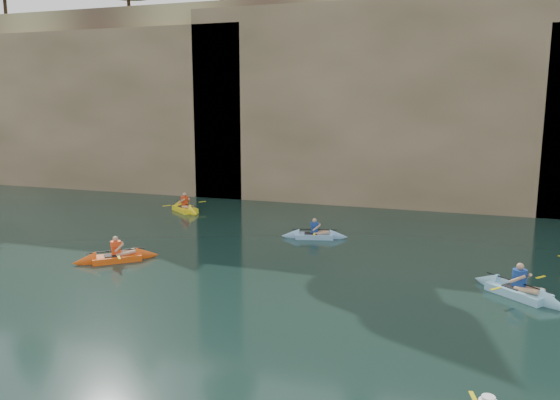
% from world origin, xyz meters
% --- Properties ---
extents(cliff, '(70.00, 16.00, 12.00)m').
position_xyz_m(cliff, '(0.00, 30.00, 6.00)').
color(cliff, tan).
rests_on(cliff, ground).
extents(cliff_slab_west, '(26.00, 2.40, 10.56)m').
position_xyz_m(cliff_slab_west, '(-20.00, 22.60, 5.28)').
color(cliff_slab_west, '#9C805E').
rests_on(cliff_slab_west, ground).
extents(cliff_slab_center, '(24.00, 2.40, 11.40)m').
position_xyz_m(cliff_slab_center, '(2.00, 22.60, 5.70)').
color(cliff_slab_center, '#9C805E').
rests_on(cliff_slab_center, ground).
extents(sea_cave_west, '(4.50, 1.00, 4.00)m').
position_xyz_m(sea_cave_west, '(-18.00, 21.95, 2.00)').
color(sea_cave_west, black).
rests_on(sea_cave_west, ground).
extents(sea_cave_center, '(3.50, 1.00, 3.20)m').
position_xyz_m(sea_cave_center, '(-4.00, 21.95, 1.60)').
color(sea_cave_center, black).
rests_on(sea_cave_center, ground).
extents(sea_cave_east, '(5.00, 1.00, 4.50)m').
position_xyz_m(sea_cave_east, '(10.00, 21.95, 2.25)').
color(sea_cave_east, black).
rests_on(sea_cave_east, ground).
extents(kayaker_orange, '(2.78, 2.56, 1.17)m').
position_xyz_m(kayaker_orange, '(-6.48, 8.26, 0.14)').
color(kayaker_orange, '#F1500F').
rests_on(kayaker_orange, ground).
extents(kayaker_ltblue_near, '(2.95, 2.71, 1.28)m').
position_xyz_m(kayaker_ltblue_near, '(7.17, 9.03, 0.16)').
color(kayaker_ltblue_near, '#82C0DA').
rests_on(kayaker_ltblue_near, ground).
extents(kayaker_yellow, '(2.86, 2.47, 1.25)m').
position_xyz_m(kayaker_yellow, '(-8.51, 17.24, 0.15)').
color(kayaker_yellow, yellow).
rests_on(kayaker_yellow, ground).
extents(kayaker_ltblue_mid, '(2.92, 2.11, 1.08)m').
position_xyz_m(kayaker_ltblue_mid, '(-0.48, 13.86, 0.13)').
color(kayaker_ltblue_mid, '#80AED7').
rests_on(kayaker_ltblue_mid, ground).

